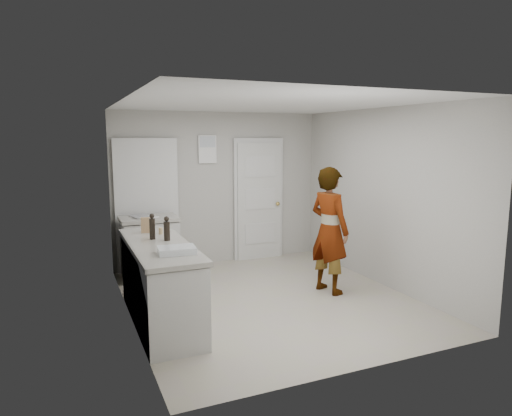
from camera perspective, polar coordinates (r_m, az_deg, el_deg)
name	(u,v)px	position (r m, az deg, el deg)	size (l,w,h in m)	color
ground	(269,299)	(6.08, 1.65, -11.29)	(4.00, 4.00, 0.00)	#ADA691
room_shell	(210,203)	(7.55, -5.75, 0.66)	(4.00, 4.00, 4.00)	#A6A49D
main_counter	(160,286)	(5.34, -11.87, -9.54)	(0.64, 1.96, 0.93)	#B8B8B3
side_counter	(150,250)	(7.03, -13.11, -5.10)	(0.84, 0.61, 0.93)	#B8B8B3
person	(329,230)	(6.22, 9.16, -2.76)	(0.62, 0.41, 1.71)	silver
cake_mix_box	(146,225)	(5.78, -13.59, -2.09)	(0.12, 0.05, 0.19)	#99744C
spice_jar	(161,231)	(5.68, -11.82, -2.82)	(0.05, 0.05, 0.08)	tan
oil_cruet_a	(167,229)	(5.29, -11.09, -2.59)	(0.07, 0.07, 0.28)	black
oil_cruet_b	(152,227)	(5.39, -12.85, -2.32)	(0.07, 0.07, 0.30)	black
baking_dish	(177,250)	(4.72, -9.88, -5.24)	(0.39, 0.29, 0.07)	silver
egg_bowl	(166,252)	(4.68, -11.22, -5.47)	(0.13, 0.13, 0.05)	silver
papers	(144,217)	(6.92, -13.78, -1.08)	(0.27, 0.34, 0.01)	white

